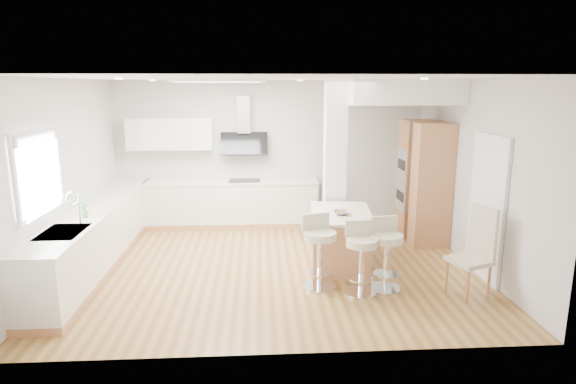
{
  "coord_description": "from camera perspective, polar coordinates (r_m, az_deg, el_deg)",
  "views": [
    {
      "loc": [
        -0.22,
        -6.96,
        2.7
      ],
      "look_at": [
        0.23,
        0.4,
        1.06
      ],
      "focal_mm": 30.0,
      "sensor_mm": 36.0,
      "label": 1
    }
  ],
  "objects": [
    {
      "name": "ground",
      "position": [
        7.47,
        -1.61,
        -8.68
      ],
      "size": [
        6.0,
        6.0,
        0.0
      ],
      "primitive_type": "plane",
      "color": "#A7783E",
      "rests_on": "ground"
    },
    {
      "name": "ceiling",
      "position": [
        7.47,
        -1.61,
        -8.68
      ],
      "size": [
        6.0,
        5.0,
        0.02
      ],
      "primitive_type": "cube",
      "color": "white",
      "rests_on": "ground"
    },
    {
      "name": "wall_back",
      "position": [
        9.55,
        -2.16,
        4.69
      ],
      "size": [
        6.0,
        0.04,
        2.8
      ],
      "primitive_type": "cube",
      "color": "beige",
      "rests_on": "ground"
    },
    {
      "name": "wall_left",
      "position": [
        7.61,
        -24.9,
        1.51
      ],
      "size": [
        0.04,
        5.0,
        2.8
      ],
      "primitive_type": "cube",
      "color": "beige",
      "rests_on": "ground"
    },
    {
      "name": "wall_right",
      "position": [
        7.77,
        21.03,
        2.06
      ],
      "size": [
        0.04,
        5.0,
        2.8
      ],
      "primitive_type": "cube",
      "color": "beige",
      "rests_on": "ground"
    },
    {
      "name": "skylight",
      "position": [
        7.58,
        -8.03,
        12.94
      ],
      "size": [
        4.1,
        2.1,
        0.06
      ],
      "color": "white",
      "rests_on": "ground"
    },
    {
      "name": "window_left",
      "position": [
        6.72,
        -27.5,
        2.5
      ],
      "size": [
        0.06,
        1.28,
        1.07
      ],
      "color": "white",
      "rests_on": "ground"
    },
    {
      "name": "doorway_right",
      "position": [
        7.31,
        22.51,
        -1.89
      ],
      "size": [
        0.05,
        1.0,
        2.1
      ],
      "color": "#443D36",
      "rests_on": "ground"
    },
    {
      "name": "counter_left",
      "position": [
        7.93,
        -21.65,
        -4.81
      ],
      "size": [
        0.63,
        4.5,
        1.35
      ],
      "color": "tan",
      "rests_on": "ground"
    },
    {
      "name": "counter_back",
      "position": [
        9.42,
        -7.65,
        0.13
      ],
      "size": [
        3.62,
        0.63,
        2.5
      ],
      "color": "tan",
      "rests_on": "ground"
    },
    {
      "name": "pillar",
      "position": [
        8.11,
        5.55,
        3.25
      ],
      "size": [
        0.35,
        0.35,
        2.8
      ],
      "color": "white",
      "rests_on": "ground"
    },
    {
      "name": "soffit",
      "position": [
        8.67,
        12.26,
        11.59
      ],
      "size": [
        1.78,
        2.2,
        0.4
      ],
      "color": "white",
      "rests_on": "ground"
    },
    {
      "name": "oven_column",
      "position": [
        8.84,
        15.7,
        1.29
      ],
      "size": [
        0.63,
        1.21,
        2.1
      ],
      "color": "tan",
      "rests_on": "ground"
    },
    {
      "name": "peninsula",
      "position": [
        7.42,
        6.2,
        -5.44
      ],
      "size": [
        1.04,
        1.45,
        0.89
      ],
      "rotation": [
        0.0,
        0.0,
        -0.11
      ],
      "color": "tan",
      "rests_on": "ground"
    },
    {
      "name": "bar_stool_a",
      "position": [
        6.52,
        3.74,
        -6.59
      ],
      "size": [
        0.56,
        0.56,
        1.01
      ],
      "rotation": [
        0.0,
        0.0,
        0.29
      ],
      "color": "silver",
      "rests_on": "ground"
    },
    {
      "name": "bar_stool_b",
      "position": [
        6.41,
        8.66,
        -7.3
      ],
      "size": [
        0.46,
        0.46,
        0.96
      ],
      "rotation": [
        0.0,
        0.0,
        0.06
      ],
      "color": "silver",
      "rests_on": "ground"
    },
    {
      "name": "bar_stool_c",
      "position": [
        6.59,
        11.55,
        -6.75
      ],
      "size": [
        0.48,
        0.48,
        0.98
      ],
      "rotation": [
        0.0,
        0.0,
        0.09
      ],
      "color": "silver",
      "rests_on": "ground"
    },
    {
      "name": "dining_chair",
      "position": [
        6.74,
        21.39,
        -6.25
      ],
      "size": [
        0.59,
        0.59,
        1.18
      ],
      "rotation": [
        0.0,
        0.0,
        0.38
      ],
      "color": "beige",
      "rests_on": "ground"
    }
  ]
}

